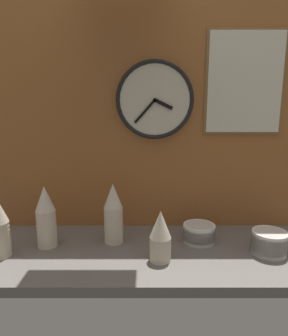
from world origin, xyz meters
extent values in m
cube|color=slate|center=(0.00, 0.00, -0.02)|extent=(1.60, 0.56, 0.04)
cube|color=#A3602D|center=(0.00, 0.27, 0.53)|extent=(1.60, 0.03, 1.05)
cone|color=beige|center=(-0.56, -0.06, 0.05)|extent=(0.08, 0.08, 0.11)
cone|color=beige|center=(-0.56, -0.06, 0.07)|extent=(0.08, 0.08, 0.11)
cone|color=beige|center=(-0.40, 0.03, 0.05)|extent=(0.08, 0.08, 0.11)
cone|color=beige|center=(-0.40, 0.03, 0.07)|extent=(0.08, 0.08, 0.11)
cone|color=beige|center=(-0.40, 0.03, 0.09)|extent=(0.08, 0.08, 0.11)
cone|color=beige|center=(-0.40, 0.03, 0.10)|extent=(0.08, 0.08, 0.11)
cone|color=beige|center=(-0.40, 0.03, 0.12)|extent=(0.08, 0.08, 0.11)
cone|color=beige|center=(-0.40, 0.03, 0.13)|extent=(0.08, 0.08, 0.11)
cone|color=beige|center=(-0.40, 0.03, 0.15)|extent=(0.08, 0.08, 0.11)
cone|color=beige|center=(-0.40, 0.03, 0.16)|extent=(0.08, 0.08, 0.11)
cone|color=beige|center=(-0.40, 0.03, 0.18)|extent=(0.08, 0.08, 0.11)
cone|color=beige|center=(-0.40, 0.03, 0.20)|extent=(0.08, 0.08, 0.11)
cone|color=beige|center=(-0.40, 0.03, 0.21)|extent=(0.08, 0.08, 0.11)
cone|color=beige|center=(-0.11, 0.07, 0.05)|extent=(0.08, 0.08, 0.11)
cone|color=beige|center=(-0.11, 0.07, 0.07)|extent=(0.08, 0.08, 0.11)
cone|color=beige|center=(-0.11, 0.07, 0.09)|extent=(0.08, 0.08, 0.11)
cone|color=beige|center=(-0.11, 0.07, 0.10)|extent=(0.08, 0.08, 0.11)
cone|color=beige|center=(-0.11, 0.07, 0.12)|extent=(0.08, 0.08, 0.11)
cone|color=beige|center=(-0.11, 0.07, 0.13)|extent=(0.08, 0.08, 0.11)
cone|color=beige|center=(-0.11, 0.07, 0.15)|extent=(0.08, 0.08, 0.11)
cone|color=beige|center=(-0.11, 0.07, 0.16)|extent=(0.08, 0.08, 0.11)
cone|color=beige|center=(-0.11, 0.07, 0.18)|extent=(0.08, 0.08, 0.11)
cone|color=beige|center=(-0.11, 0.07, 0.20)|extent=(0.08, 0.08, 0.11)
cone|color=beige|center=(-0.11, 0.07, 0.21)|extent=(0.08, 0.08, 0.11)
cone|color=beige|center=(0.08, -0.10, 0.05)|extent=(0.08, 0.08, 0.11)
cone|color=beige|center=(0.08, -0.10, 0.07)|extent=(0.08, 0.08, 0.11)
cone|color=beige|center=(0.08, -0.10, 0.09)|extent=(0.08, 0.08, 0.11)
cone|color=beige|center=(0.08, -0.10, 0.10)|extent=(0.08, 0.08, 0.11)
cone|color=beige|center=(0.08, -0.10, 0.12)|extent=(0.08, 0.08, 0.11)
cone|color=beige|center=(0.08, -0.10, 0.13)|extent=(0.08, 0.08, 0.11)
cone|color=beige|center=(0.08, -0.10, 0.15)|extent=(0.08, 0.08, 0.11)
cylinder|color=beige|center=(0.53, -0.04, 0.02)|extent=(0.14, 0.14, 0.04)
cylinder|color=beige|center=(0.53, -0.04, 0.03)|extent=(0.14, 0.14, 0.04)
cylinder|color=beige|center=(0.53, -0.04, 0.05)|extent=(0.14, 0.14, 0.04)
cylinder|color=beige|center=(0.53, -0.04, 0.06)|extent=(0.14, 0.14, 0.04)
cylinder|color=beige|center=(0.53, -0.04, 0.08)|extent=(0.14, 0.14, 0.04)
torus|color=white|center=(0.53, -0.04, 0.09)|extent=(0.14, 0.14, 0.01)
cylinder|color=beige|center=(0.27, 0.07, 0.02)|extent=(0.14, 0.14, 0.04)
cylinder|color=beige|center=(0.27, 0.07, 0.03)|extent=(0.14, 0.14, 0.04)
cylinder|color=beige|center=(0.27, 0.07, 0.05)|extent=(0.14, 0.14, 0.04)
cylinder|color=beige|center=(0.27, 0.07, 0.06)|extent=(0.14, 0.14, 0.04)
torus|color=white|center=(0.27, 0.07, 0.07)|extent=(0.14, 0.14, 0.01)
cylinder|color=beige|center=(0.07, 0.24, 0.62)|extent=(0.36, 0.02, 0.36)
torus|color=black|center=(0.07, 0.23, 0.62)|extent=(0.36, 0.02, 0.36)
cube|color=black|center=(0.11, 0.23, 0.60)|extent=(0.09, 0.01, 0.05)
cube|color=black|center=(0.02, 0.23, 0.57)|extent=(0.10, 0.01, 0.11)
cylinder|color=black|center=(0.07, 0.23, 0.62)|extent=(0.02, 0.01, 0.02)
cube|color=olive|center=(0.48, 0.25, 0.70)|extent=(0.36, 0.01, 0.47)
cube|color=#EFEACC|center=(0.48, 0.24, 0.70)|extent=(0.34, 0.01, 0.45)
camera|label=1|loc=(0.02, -1.18, 0.59)|focal=32.00mm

